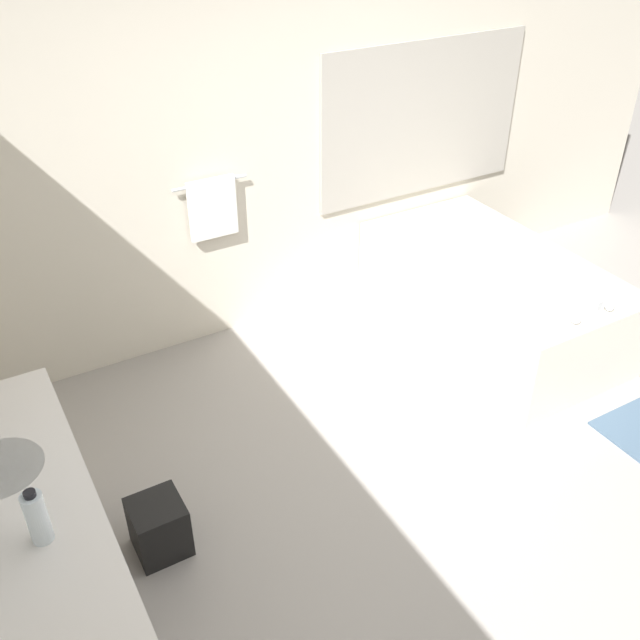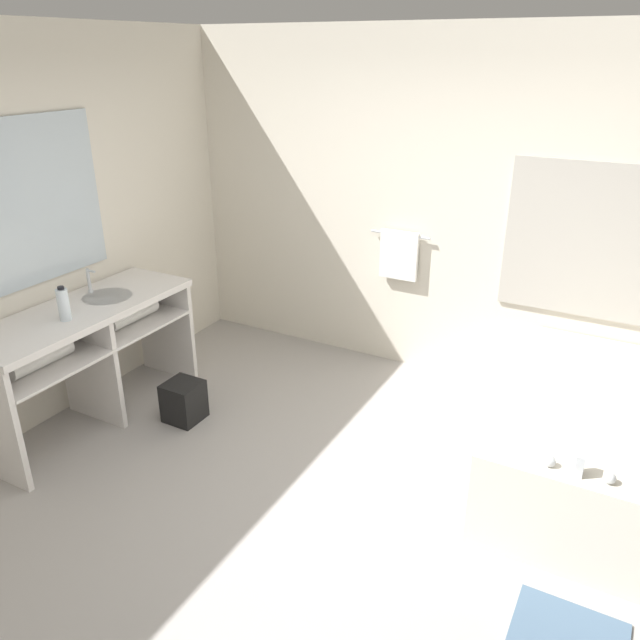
% 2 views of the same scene
% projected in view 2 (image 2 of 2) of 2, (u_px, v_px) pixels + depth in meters
% --- Properties ---
extents(ground_plane, '(16.00, 16.00, 0.00)m').
position_uv_depth(ground_plane, '(298.00, 527.00, 3.57)').
color(ground_plane, '#A8A39E').
rests_on(ground_plane, ground).
extents(wall_back_with_blinds, '(7.40, 0.13, 2.70)m').
position_uv_depth(wall_back_with_blinds, '(447.00, 214.00, 4.80)').
color(wall_back_with_blinds, silver).
rests_on(wall_back_with_blinds, ground_plane).
extents(vanity_counter, '(0.60, 1.64, 0.88)m').
position_uv_depth(vanity_counter, '(89.00, 337.00, 4.39)').
color(vanity_counter, white).
rests_on(vanity_counter, ground_plane).
extents(sink_faucet, '(0.09, 0.04, 0.18)m').
position_uv_depth(sink_faucet, '(89.00, 281.00, 4.51)').
color(sink_faucet, silver).
rests_on(sink_faucet, vanity_counter).
extents(bathtub, '(1.01, 1.86, 0.70)m').
position_uv_depth(bathtub, '(591.00, 435.00, 3.86)').
color(bathtub, silver).
rests_on(bathtub, ground_plane).
extents(water_bottle_1, '(0.08, 0.08, 0.23)m').
position_uv_depth(water_bottle_1, '(64.00, 304.00, 4.04)').
color(water_bottle_1, white).
rests_on(water_bottle_1, vanity_counter).
extents(waste_bin, '(0.25, 0.25, 0.30)m').
position_uv_depth(waste_bin, '(184.00, 401.00, 4.56)').
color(waste_bin, black).
rests_on(waste_bin, ground_plane).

